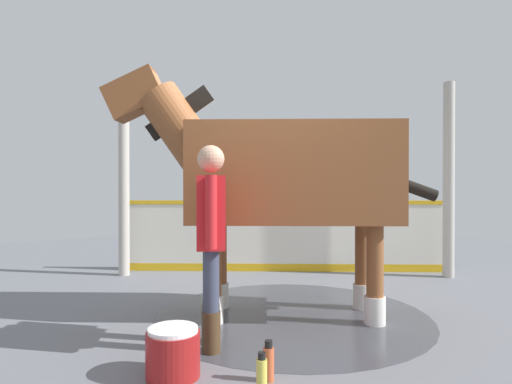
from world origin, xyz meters
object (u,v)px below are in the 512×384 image
Objects in this scene: handler at (211,231)px; bottle_shampoo at (262,373)px; wash_bucket at (173,352)px; bottle_spray at (269,362)px; horse at (281,175)px.

handler is 6.62× the size of bottle_shampoo.
handler is 4.43× the size of wash_bucket.
handler is 1.11m from bottle_spray.
wash_bucket reaches higher than bottle_spray.
bottle_shampoo is at bearing 127.72° from wash_bucket.
horse is 2.06m from wash_bucket.
handler reaches higher than bottle_shampoo.
bottle_spray is at bearing 85.18° from horse.
handler is 6.03× the size of bottle_spray.
horse is 1.17m from handler.
horse reaches higher than wash_bucket.
handler is at bearing -144.12° from wash_bucket.
horse is at bearing -153.54° from wash_bucket.
bottle_spray is at bearing 140.97° from wash_bucket.
handler is at bearing 56.35° from horse.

